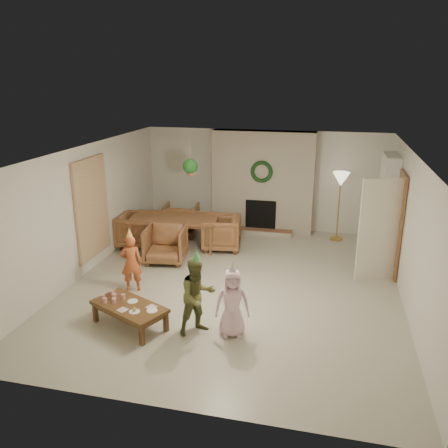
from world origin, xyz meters
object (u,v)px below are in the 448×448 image
(dining_chair_right, at_px, (221,233))
(coffee_table_top, at_px, (129,307))
(dining_chair_left, at_px, (137,230))
(dining_table, at_px, (174,233))
(dining_chair_far, at_px, (181,220))
(child_red, at_px, (131,263))
(child_plaid, at_px, (197,296))
(dining_chair_near, at_px, (166,244))
(child_pink, at_px, (232,303))

(dining_chair_right, xyz_separation_m, coffee_table_top, (-0.60, -3.62, -0.04))
(dining_chair_left, bearing_deg, dining_table, -90.00)
(dining_chair_left, bearing_deg, dining_chair_far, -45.00)
(dining_table, relative_size, coffee_table_top, 1.64)
(child_red, relative_size, child_plaid, 0.88)
(coffee_table_top, height_order, child_plaid, child_plaid)
(dining_chair_near, distance_m, child_pink, 3.18)
(dining_table, distance_m, dining_chair_near, 0.87)
(dining_table, height_order, child_plaid, child_plaid)
(dining_chair_right, xyz_separation_m, child_red, (-1.09, -2.43, 0.15))
(dining_table, height_order, dining_chair_near, dining_chair_near)
(dining_table, bearing_deg, coffee_table_top, -89.82)
(dining_chair_near, bearing_deg, dining_chair_far, 90.00)
(child_red, xyz_separation_m, child_plaid, (1.58, -1.11, 0.08))
(dining_chair_right, xyz_separation_m, child_pink, (1.02, -3.49, 0.15))
(child_red, bearing_deg, coffee_table_top, 92.60)
(coffee_table_top, xyz_separation_m, child_plaid, (1.09, 0.09, 0.26))
(dining_table, height_order, dining_chair_right, dining_chair_right)
(dining_chair_far, distance_m, dining_chair_left, 1.23)
(dining_table, bearing_deg, child_red, -97.95)
(coffee_table_top, distance_m, child_red, 1.31)
(dining_table, xyz_separation_m, dining_chair_right, (1.08, 0.14, 0.04))
(coffee_table_top, distance_m, child_pink, 1.63)
(dining_chair_far, distance_m, child_plaid, 4.58)
(coffee_table_top, height_order, child_red, child_red)
(dining_chair_left, xyz_separation_m, coffee_table_top, (1.34, -3.36, -0.04))
(dining_table, distance_m, child_plaid, 3.75)
(dining_table, xyz_separation_m, child_plaid, (1.57, -3.39, 0.26))
(dining_table, height_order, child_pink, child_pink)
(child_red, bearing_deg, dining_chair_right, -133.79)
(dining_table, xyz_separation_m, child_pink, (2.09, -3.35, 0.19))
(dining_chair_near, height_order, child_red, child_red)
(dining_chair_far, distance_m, coffee_table_top, 4.38)
(dining_chair_left, height_order, dining_chair_right, same)
(dining_chair_near, relative_size, child_pink, 0.79)
(dining_chair_near, xyz_separation_m, child_plaid, (1.45, -2.53, 0.22))
(dining_chair_left, height_order, child_red, child_red)
(dining_chair_far, xyz_separation_m, coffee_table_top, (0.60, -4.34, -0.04))
(child_plaid, bearing_deg, coffee_table_top, 141.70)
(dining_chair_near, distance_m, dining_chair_right, 1.39)
(dining_chair_right, height_order, child_plaid, child_plaid)
(dining_chair_near, xyz_separation_m, child_pink, (1.98, -2.49, 0.15))
(dining_chair_near, bearing_deg, dining_chair_left, 135.00)
(dining_chair_near, distance_m, coffee_table_top, 2.64)
(child_red, distance_m, child_pink, 2.36)
(dining_table, distance_m, coffee_table_top, 3.51)
(coffee_table_top, relative_size, child_pink, 1.13)
(child_red, height_order, child_pink, child_pink)
(dining_chair_near, bearing_deg, child_pink, -59.23)
(child_plaid, bearing_deg, child_pink, -38.01)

